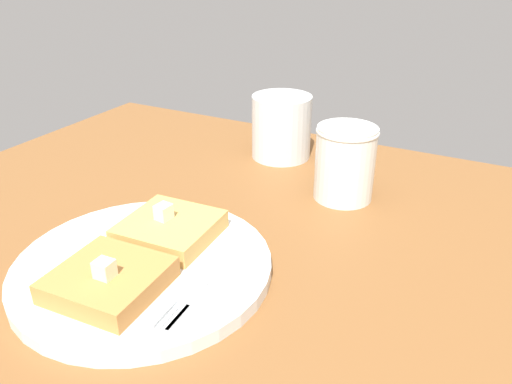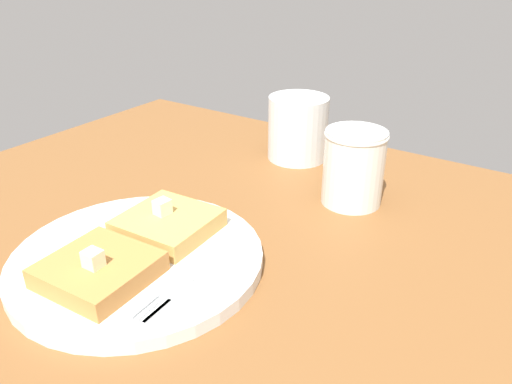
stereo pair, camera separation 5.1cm
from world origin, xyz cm
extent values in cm
cube|color=brown|center=(0.00, 0.00, 1.45)|extent=(91.15, 91.15, 2.89)
cylinder|color=silver|center=(3.11, 7.62, 3.54)|extent=(23.68, 23.68, 1.29)
torus|color=#31383B|center=(3.11, 7.62, 3.78)|extent=(23.68, 23.68, 0.80)
cube|color=#BD7C3D|center=(-1.48, 7.37, 5.12)|extent=(8.91, 9.05, 1.87)
cube|color=tan|center=(7.71, 7.86, 5.12)|extent=(8.91, 9.05, 1.87)
cube|color=#F3F1C7|center=(-2.16, 6.94, 6.81)|extent=(1.41, 1.55, 1.51)
cube|color=#F0F0C5|center=(7.77, 8.52, 6.81)|extent=(1.64, 1.51, 1.51)
cube|color=silver|center=(7.29, 1.00, 4.36)|extent=(10.04, 1.49, 0.36)
cube|color=silver|center=(0.90, 0.62, 4.36)|extent=(2.92, 2.36, 0.36)
cube|color=silver|center=(-2.05, -0.38, 4.36)|extent=(3.21, 0.51, 0.36)
cube|color=silver|center=(-2.08, 0.17, 4.36)|extent=(3.21, 0.51, 0.36)
cube|color=silver|center=(-2.11, 0.72, 4.36)|extent=(3.21, 0.51, 0.36)
cube|color=silver|center=(-2.15, 1.27, 4.36)|extent=(3.21, 0.51, 0.36)
cylinder|color=#592711|center=(26.43, -3.67, 5.74)|extent=(6.42, 6.42, 5.69)
cylinder|color=silver|center=(26.43, -3.67, 7.30)|extent=(6.98, 6.98, 8.82)
torus|color=silver|center=(26.43, -3.67, 11.27)|extent=(7.20, 7.20, 0.50)
cylinder|color=silver|center=(34.68, 8.37, 7.29)|extent=(8.28, 8.28, 8.80)
torus|color=silver|center=(39.05, 8.37, 7.73)|extent=(5.30, 0.90, 5.30)
camera|label=1|loc=(-25.88, -19.28, 30.35)|focal=35.00mm
camera|label=2|loc=(-23.25, -23.68, 30.35)|focal=35.00mm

